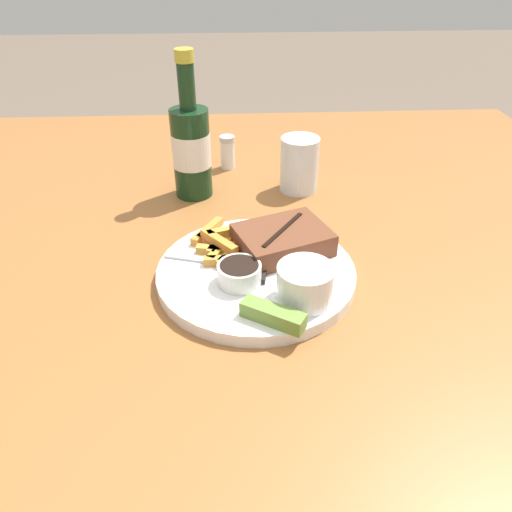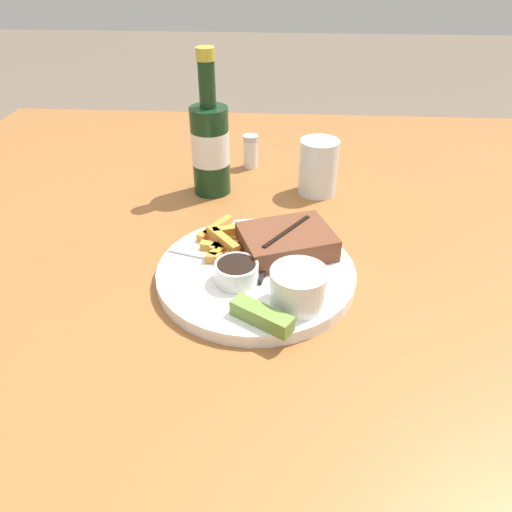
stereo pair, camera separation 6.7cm
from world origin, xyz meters
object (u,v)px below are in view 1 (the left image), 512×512
object	(u,v)px
pickle_spear	(273,315)
salt_shaker	(228,152)
dipping_sauce_cup	(239,273)
beer_bottle	(191,147)
drinking_glass	(299,164)
fork_utensil	(207,260)
knife_utensil	(264,255)
coleslaw_cup	(305,282)
dinner_plate	(256,274)
steak_portion	(283,240)

from	to	relation	value
pickle_spear	salt_shaker	distance (m)	0.49
dipping_sauce_cup	beer_bottle	bearing A→B (deg)	104.04
dipping_sauce_cup	beer_bottle	world-z (taller)	beer_bottle
beer_bottle	drinking_glass	xyz separation A→B (m)	(0.19, 0.01, -0.04)
salt_shaker	fork_utensil	bearing A→B (deg)	-95.12
pickle_spear	knife_utensil	bearing A→B (deg)	90.31
drinking_glass	coleslaw_cup	bearing A→B (deg)	-96.01
fork_utensil	salt_shaker	xyz separation A→B (m)	(0.03, 0.35, 0.01)
pickle_spear	salt_shaker	bearing A→B (deg)	95.83
dinner_plate	dipping_sauce_cup	distance (m)	0.05
beer_bottle	dipping_sauce_cup	bearing A→B (deg)	-75.96
beer_bottle	drinking_glass	bearing A→B (deg)	2.37
steak_portion	fork_utensil	xyz separation A→B (m)	(-0.11, -0.02, -0.01)
pickle_spear	drinking_glass	distance (m)	0.39
fork_utensil	beer_bottle	size ratio (longest dim) A/B	0.53
dipping_sauce_cup	drinking_glass	size ratio (longest dim) A/B	0.59
coleslaw_cup	fork_utensil	distance (m)	0.15
coleslaw_cup	dipping_sauce_cup	size ratio (longest dim) A/B	1.23
dipping_sauce_cup	fork_utensil	world-z (taller)	dipping_sauce_cup
steak_portion	pickle_spear	bearing A→B (deg)	-99.74
drinking_glass	beer_bottle	bearing A→B (deg)	-177.63
dipping_sauce_cup	coleslaw_cup	bearing A→B (deg)	-26.26
coleslaw_cup	beer_bottle	xyz separation A→B (m)	(-0.15, 0.33, 0.04)
drinking_glass	knife_utensil	bearing A→B (deg)	-107.97
fork_utensil	salt_shaker	distance (m)	0.36
steak_portion	knife_utensil	size ratio (longest dim) A/B	0.91
coleslaw_cup	drinking_glass	world-z (taller)	drinking_glass
beer_bottle	dinner_plate	bearing A→B (deg)	-69.81
pickle_spear	fork_utensil	xyz separation A→B (m)	(-0.08, 0.13, -0.01)
fork_utensil	dinner_plate	bearing A→B (deg)	-0.00
dinner_plate	salt_shaker	bearing A→B (deg)	95.42
knife_utensil	beer_bottle	world-z (taller)	beer_bottle
dipping_sauce_cup	knife_utensil	size ratio (longest dim) A/B	0.35
fork_utensil	beer_bottle	xyz separation A→B (m)	(-0.03, 0.24, 0.07)
steak_portion	beer_bottle	size ratio (longest dim) A/B	0.61
fork_utensil	knife_utensil	bearing A→B (deg)	21.71
steak_portion	coleslaw_cup	world-z (taller)	coleslaw_cup
coleslaw_cup	dipping_sauce_cup	xyz separation A→B (m)	(-0.08, 0.04, -0.01)
coleslaw_cup	beer_bottle	world-z (taller)	beer_bottle
steak_portion	coleslaw_cup	xyz separation A→B (m)	(0.02, -0.11, 0.01)
salt_shaker	pickle_spear	bearing A→B (deg)	-84.17
steak_portion	drinking_glass	xyz separation A→B (m)	(0.05, 0.23, 0.01)
coleslaw_cup	pickle_spear	xyz separation A→B (m)	(-0.04, -0.04, -0.02)
dinner_plate	drinking_glass	distance (m)	0.29
fork_utensil	knife_utensil	size ratio (longest dim) A/B	0.80
steak_portion	beer_bottle	xyz separation A→B (m)	(-0.14, 0.22, 0.05)
dinner_plate	beer_bottle	world-z (taller)	beer_bottle
dinner_plate	knife_utensil	world-z (taller)	knife_utensil
steak_portion	knife_utensil	distance (m)	0.03
dinner_plate	beer_bottle	bearing A→B (deg)	110.19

